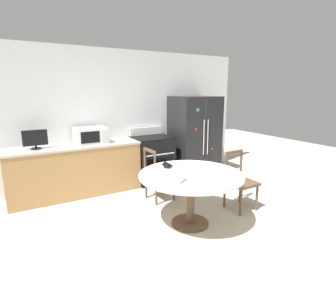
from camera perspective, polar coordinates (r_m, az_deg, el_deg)
ground_plane at (r=3.55m, az=8.08°, el=-18.96°), size 14.00×14.00×0.00m
back_wall at (r=5.40m, az=-8.99°, el=6.46°), size 5.20×0.10×2.60m
kitchen_counter at (r=4.93m, az=-19.24°, el=-4.71°), size 2.22×0.64×0.90m
refrigerator at (r=5.70m, az=5.75°, el=2.31°), size 0.93×0.80×1.71m
oven_range at (r=5.34m, az=-3.39°, el=-2.54°), size 0.73×0.68×1.08m
microwave at (r=4.87m, az=-16.48°, el=2.43°), size 0.55×0.39×0.28m
countertop_tv at (r=4.71m, az=-26.96°, el=1.59°), size 0.37×0.16×0.31m
dining_table at (r=3.59m, az=4.98°, el=-7.51°), size 1.41×1.41×0.73m
dining_chair_far at (r=4.42m, az=-2.13°, el=-6.16°), size 0.44×0.44×0.90m
dining_chair_right at (r=4.26m, az=15.38°, el=-7.33°), size 0.43×0.43×0.90m
candle_glass at (r=3.47m, az=8.61°, el=-5.76°), size 0.08×0.08×0.08m
folded_napkin at (r=3.23m, az=3.02°, el=-7.11°), size 0.19×0.15×0.05m
wallet at (r=3.81m, az=-0.14°, el=-4.06°), size 0.17×0.17×0.07m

